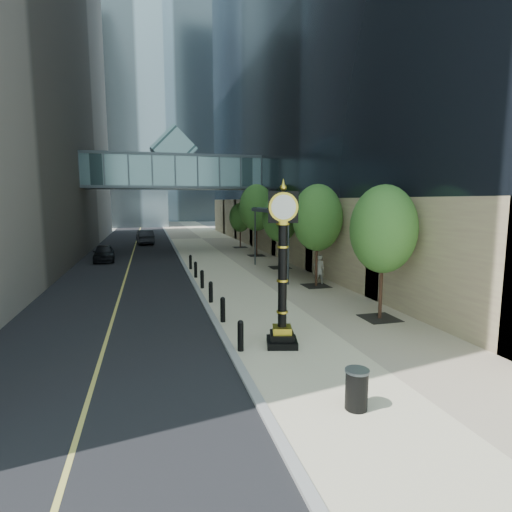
% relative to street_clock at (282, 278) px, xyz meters
% --- Properties ---
extents(ground, '(320.00, 320.00, 0.00)m').
position_rel_street_clock_xyz_m(ground, '(1.27, -1.10, -2.36)').
color(ground, gray).
rests_on(ground, ground).
extents(road, '(8.00, 180.00, 0.02)m').
position_rel_street_clock_xyz_m(road, '(-5.73, 38.90, -2.35)').
color(road, black).
rests_on(road, ground).
extents(sidewalk, '(8.00, 180.00, 0.06)m').
position_rel_street_clock_xyz_m(sidewalk, '(2.27, 38.90, -2.33)').
color(sidewalk, beige).
rests_on(sidewalk, ground).
extents(curb, '(0.25, 180.00, 0.07)m').
position_rel_street_clock_xyz_m(curb, '(-1.73, 38.90, -2.33)').
color(curb, gray).
rests_on(curb, ground).
extents(distant_tower_a, '(24.00, 22.00, 78.00)m').
position_rel_street_clock_xyz_m(distant_tower_a, '(-12.73, 73.90, 36.64)').
color(distant_tower_a, '#9EB9C7').
rests_on(distant_tower_a, ground).
extents(distant_tower_b, '(26.00, 24.00, 90.00)m').
position_rel_street_clock_xyz_m(distant_tower_b, '(10.27, 93.90, 42.64)').
color(distant_tower_b, '#9EB9C7').
rests_on(distant_tower_b, ground).
extents(distant_tower_c, '(22.00, 22.00, 65.00)m').
position_rel_street_clock_xyz_m(distant_tower_c, '(-4.73, 118.90, 30.14)').
color(distant_tower_c, '#9EB9C7').
rests_on(distant_tower_c, ground).
extents(skywalk, '(17.00, 4.20, 5.80)m').
position_rel_street_clock_xyz_m(skywalk, '(-1.73, 26.90, 5.35)').
color(skywalk, slate).
rests_on(skywalk, ground).
extents(entrance_canopy, '(3.00, 8.00, 4.38)m').
position_rel_street_clock_xyz_m(entrance_canopy, '(4.75, 12.90, 1.83)').
color(entrance_canopy, '#383F44').
rests_on(entrance_canopy, ground).
extents(bollard_row, '(0.20, 16.20, 0.90)m').
position_rel_street_clock_xyz_m(bollard_row, '(-1.43, 7.90, -1.85)').
color(bollard_row, black).
rests_on(bollard_row, sidewalk).
extents(street_trees, '(3.02, 28.43, 6.20)m').
position_rel_street_clock_xyz_m(street_trees, '(4.87, 14.30, 1.46)').
color(street_trees, black).
rests_on(street_trees, sidewalk).
extents(street_clock, '(1.21, 1.21, 5.31)m').
position_rel_street_clock_xyz_m(street_clock, '(0.00, 0.00, 0.00)').
color(street_clock, black).
rests_on(street_clock, sidewalk).
extents(trash_bin, '(0.67, 0.67, 0.90)m').
position_rel_street_clock_xyz_m(trash_bin, '(0.36, -4.32, -1.85)').
color(trash_bin, black).
rests_on(trash_bin, sidewalk).
extents(pedestrian, '(0.65, 0.46, 1.71)m').
position_rel_street_clock_xyz_m(pedestrian, '(5.23, 8.82, -1.45)').
color(pedestrian, '#AEABA0').
rests_on(pedestrian, sidewalk).
extents(car_near, '(1.84, 4.03, 1.34)m').
position_rel_street_clock_xyz_m(car_near, '(-7.76, 21.72, -1.67)').
color(car_near, black).
rests_on(car_near, road).
extents(car_far, '(2.12, 4.86, 1.56)m').
position_rel_street_clock_xyz_m(car_far, '(-4.68, 34.25, -1.57)').
color(car_far, black).
rests_on(car_far, road).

